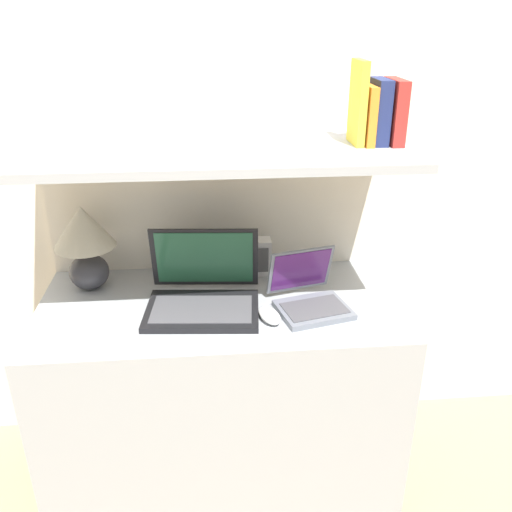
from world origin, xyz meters
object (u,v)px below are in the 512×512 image
Objects in this scene: shelf_gadget at (41,141)px; book_orange at (367,115)px; laptop_large at (203,293)px; router_box at (255,257)px; laptop_small at (309,296)px; book_yellow at (358,103)px; table_lamp at (85,239)px; computer_mouse at (270,315)px; book_red at (394,112)px; book_navy at (379,112)px.

book_orange is at bearing 0.00° from shelf_gadget.
shelf_gadget is (-0.48, 0.08, 0.51)m from laptop_large.
laptop_small is at bearing -60.07° from router_box.
book_orange reaches higher than router_box.
book_yellow is at bearing 180.00° from book_orange.
book_orange is 1.02m from shelf_gadget.
router_box is 0.85m from shelf_gadget.
router_box is 1.74× the size of shelf_gadget.
laptop_large is (0.41, -0.18, -0.14)m from table_lamp.
router_box is at bearing 155.51° from book_orange.
computer_mouse is 0.35m from router_box.
router_box is 0.70× the size of book_red.
table_lamp is at bearing 174.90° from book_red.
book_red is 0.09m from book_orange.
book_navy is 0.08m from book_yellow.
table_lamp is at bearing 174.43° from book_orange.
computer_mouse is at bearing -146.96° from book_yellow.
book_navy reaches higher than computer_mouse.
shelf_gadget is at bearing -125.30° from table_lamp.
book_navy is 1.10× the size of book_orange.
book_navy is 0.78× the size of book_yellow.
book_orange is (0.96, -0.09, 0.43)m from table_lamp.
table_lamp reaches higher than router_box.
table_lamp is 1.14m from book_red.
table_lamp is 1.09× the size of laptop_small.
router_box is at bearing 13.10° from shelf_gadget.
book_yellow reaches higher than laptop_large.
book_red is 0.12m from book_yellow.
router_box is 0.67m from book_orange.
laptop_small is 0.65m from book_navy.
book_orange is at bearing -24.49° from router_box.
laptop_large is 2.86× the size of router_box.
book_yellow is (0.30, 0.19, 0.65)m from computer_mouse.
table_lamp is 1.09m from book_navy.
book_yellow is (0.92, -0.09, 0.47)m from table_lamp.
table_lamp is at bearing 174.24° from book_yellow.
book_navy is at bearing 27.71° from computer_mouse.
laptop_large is 0.83m from book_navy.
laptop_large is at bearing 153.02° from computer_mouse.
book_orange reaches higher than shelf_gadget.
computer_mouse is 0.74m from book_yellow.
book_yellow is at bearing 9.12° from laptop_large.
laptop_large is 0.87m from book_red.
router_box is 0.73m from book_red.
shelf_gadget is at bearing 180.00° from book_orange.
book_yellow is at bearing 180.00° from book_red.
laptop_large is at bearing -172.59° from book_red.
shelf_gadget is (-1.11, 0.00, -0.07)m from book_red.
book_yellow is at bearing -5.76° from table_lamp.
book_navy is at bearing -5.35° from table_lamp.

